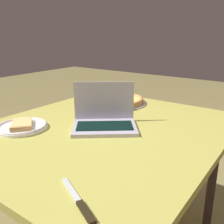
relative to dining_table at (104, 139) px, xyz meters
The scene contains 5 objects.
dining_table is the anchor object (origin of this frame).
laptop 0.11m from the dining_table, 22.73° to the left, with size 0.37×0.39×0.22m.
pizza_plate 0.42m from the dining_table, 128.83° to the left, with size 0.25×0.25×0.04m.
pizza_tray 0.47m from the dining_table, 25.73° to the left, with size 0.39×0.39×0.04m.
table_knife 0.62m from the dining_table, 149.00° to the right, with size 0.12×0.22×0.01m.
Camera 1 is at (-0.97, -0.75, 1.23)m, focal length 41.30 mm.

